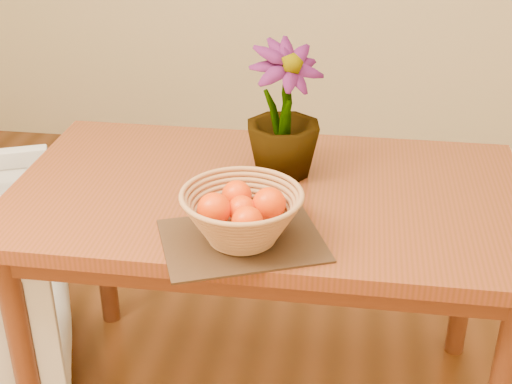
# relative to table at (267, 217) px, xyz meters

# --- Properties ---
(table) EXTENTS (1.40, 0.80, 0.75)m
(table) POSITION_rel_table_xyz_m (0.00, 0.00, 0.00)
(table) COLOR maroon
(table) RESTS_ON floor
(placemat) EXTENTS (0.45, 0.40, 0.01)m
(placemat) POSITION_rel_table_xyz_m (-0.02, -0.28, 0.09)
(placemat) COLOR #3C2515
(placemat) RESTS_ON table
(wicker_basket) EXTENTS (0.29, 0.29, 0.12)m
(wicker_basket) POSITION_rel_table_xyz_m (-0.02, -0.28, 0.15)
(wicker_basket) COLOR #B2764A
(wicker_basket) RESTS_ON placemat
(orange_pile) EXTENTS (0.20, 0.20, 0.08)m
(orange_pile) POSITION_rel_table_xyz_m (-0.02, -0.28, 0.18)
(orange_pile) COLOR #E24B03
(orange_pile) RESTS_ON wicker_basket
(potted_plant) EXTENTS (0.30, 0.30, 0.38)m
(potted_plant) POSITION_rel_table_xyz_m (0.03, 0.10, 0.28)
(potted_plant) COLOR #134414
(potted_plant) RESTS_ON table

